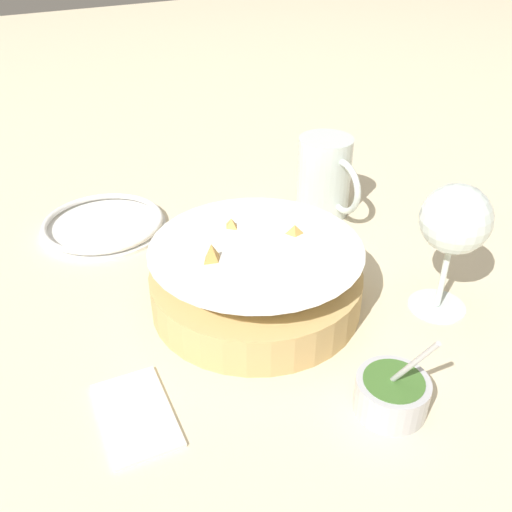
{
  "coord_description": "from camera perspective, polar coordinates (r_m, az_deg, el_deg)",
  "views": [
    {
      "loc": [
        0.44,
        -0.25,
        0.41
      ],
      "look_at": [
        -0.01,
        0.01,
        0.07
      ],
      "focal_mm": 40.0,
      "sensor_mm": 36.0,
      "label": 1
    }
  ],
  "objects": [
    {
      "name": "food_basket",
      "position": [
        0.65,
        -0.01,
        -2.21
      ],
      "size": [
        0.24,
        0.24,
        0.1
      ],
      "color": "tan",
      "rests_on": "ground_plane"
    },
    {
      "name": "ground_plane",
      "position": [
        0.66,
        0.16,
        -5.6
      ],
      "size": [
        4.0,
        4.0,
        0.0
      ],
      "primitive_type": "plane",
      "color": "beige"
    },
    {
      "name": "beer_mug",
      "position": [
        0.84,
        6.88,
        7.58
      ],
      "size": [
        0.12,
        0.08,
        0.12
      ],
      "color": "silver",
      "rests_on": "ground_plane"
    },
    {
      "name": "side_plate",
      "position": [
        0.84,
        -15.01,
        3.11
      ],
      "size": [
        0.17,
        0.17,
        0.01
      ],
      "color": "white",
      "rests_on": "ground_plane"
    },
    {
      "name": "sauce_cup",
      "position": [
        0.55,
        13.43,
        -13.17
      ],
      "size": [
        0.07,
        0.07,
        0.11
      ],
      "color": "#B7B7BC",
      "rests_on": "ground_plane"
    },
    {
      "name": "napkin",
      "position": [
        0.55,
        -11.95,
        -15.11
      ],
      "size": [
        0.11,
        0.07,
        0.01
      ],
      "color": "white",
      "rests_on": "ground_plane"
    },
    {
      "name": "wine_glass",
      "position": [
        0.64,
        19.28,
        3.11
      ],
      "size": [
        0.08,
        0.08,
        0.15
      ],
      "color": "silver",
      "rests_on": "ground_plane"
    }
  ]
}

